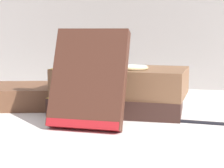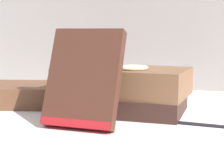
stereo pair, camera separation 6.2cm
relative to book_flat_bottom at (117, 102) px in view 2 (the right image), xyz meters
The scene contains 7 objects.
ground_plane 0.06m from the book_flat_bottom, 71.05° to the right, with size 3.00×3.00×0.00m, color silver.
book_flat_bottom is the anchor object (origin of this frame).
book_flat_top 0.04m from the book_flat_bottom, 24.10° to the left, with size 0.24×0.14×0.05m.
book_side_left 0.24m from the book_flat_bottom, behind, with size 0.27×0.20×0.04m.
book_leaning_front 0.14m from the book_flat_bottom, 96.36° to the right, with size 0.12×0.08×0.15m.
pocket_watch 0.08m from the book_flat_bottom, 28.10° to the right, with size 0.06×0.06×0.01m.
fountain_pen 0.20m from the book_flat_bottom, 17.85° to the right, with size 0.14×0.01×0.01m.
Camera 2 is at (0.20, -0.59, 0.15)m, focal length 60.00 mm.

